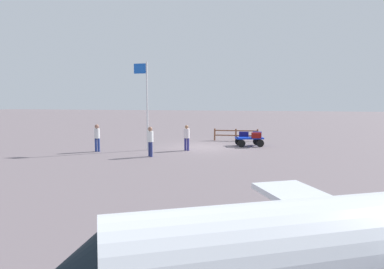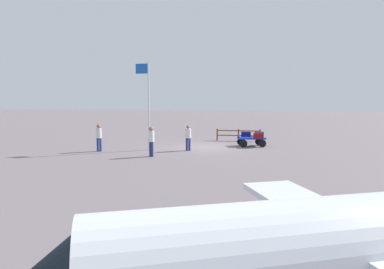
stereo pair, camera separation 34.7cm
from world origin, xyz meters
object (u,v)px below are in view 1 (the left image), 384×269
(luggage_cart, at_px, (249,140))
(suitcase_tan, at_px, (257,134))
(worker_supervisor, at_px, (97,136))
(flagpole, at_px, (146,99))
(worker_lead, at_px, (187,136))
(suitcase_olive, at_px, (256,135))
(suitcase_grey, at_px, (244,134))
(airplane_near, at_px, (362,249))
(worker_trailing, at_px, (150,139))

(luggage_cart, bearing_deg, suitcase_tan, -141.04)
(worker_supervisor, xyz_separation_m, flagpole, (-2.72, -1.14, 2.21))
(worker_lead, bearing_deg, suitcase_olive, -151.46)
(luggage_cart, height_order, suitcase_tan, suitcase_tan)
(worker_supervisor, bearing_deg, luggage_cart, -155.67)
(suitcase_grey, relative_size, suitcase_olive, 0.98)
(suitcase_grey, height_order, flagpole, flagpole)
(worker_lead, distance_m, worker_supervisor, 5.42)
(suitcase_grey, xyz_separation_m, airplane_near, (-2.31, 19.51, 0.46))
(suitcase_grey, xyz_separation_m, worker_trailing, (4.92, 5.69, 0.22))
(worker_supervisor, height_order, airplane_near, airplane_near)
(suitcase_olive, height_order, worker_supervisor, worker_supervisor)
(worker_lead, xyz_separation_m, worker_trailing, (1.55, 2.58, 0.06))
(suitcase_tan, xyz_separation_m, flagpole, (6.78, 3.34, 2.41))
(suitcase_olive, bearing_deg, airplane_near, 94.48)
(suitcase_tan, bearing_deg, airplane_near, 94.16)
(worker_lead, relative_size, airplane_near, 0.19)
(suitcase_tan, relative_size, worker_lead, 0.39)
(luggage_cart, bearing_deg, worker_supervisor, 24.33)
(suitcase_grey, height_order, worker_lead, worker_lead)
(flagpole, bearing_deg, worker_supervisor, 22.77)
(flagpole, bearing_deg, airplane_near, 116.89)
(suitcase_tan, relative_size, airplane_near, 0.07)
(suitcase_olive, height_order, flagpole, flagpole)
(airplane_near, xyz_separation_m, flagpole, (8.20, -16.17, 1.96))
(suitcase_olive, bearing_deg, worker_lead, 28.54)
(suitcase_tan, bearing_deg, suitcase_grey, -0.32)
(luggage_cart, relative_size, airplane_near, 0.23)
(suitcase_olive, xyz_separation_m, flagpole, (6.73, 2.53, 2.41))
(worker_lead, xyz_separation_m, airplane_near, (-5.68, 16.41, 0.30))
(suitcase_grey, bearing_deg, worker_lead, 42.64)
(worker_trailing, distance_m, worker_supervisor, 3.88)
(suitcase_grey, relative_size, airplane_near, 0.08)
(suitcase_grey, xyz_separation_m, worker_lead, (3.38, 3.11, 0.16))
(suitcase_grey, bearing_deg, suitcase_olive, 135.94)
(suitcase_grey, distance_m, worker_supervisor, 9.71)
(suitcase_grey, height_order, suitcase_tan, suitcase_tan)
(worker_trailing, bearing_deg, flagpole, -67.47)
(worker_lead, relative_size, worker_supervisor, 0.95)
(worker_trailing, height_order, airplane_near, airplane_near)
(worker_lead, xyz_separation_m, worker_supervisor, (5.24, 1.38, 0.05))
(suitcase_olive, relative_size, suitcase_tan, 1.07)
(worker_trailing, height_order, worker_supervisor, worker_trailing)
(suitcase_grey, distance_m, worker_lead, 4.59)
(worker_trailing, relative_size, airplane_near, 0.20)
(worker_supervisor, distance_m, airplane_near, 18.57)
(worker_trailing, distance_m, flagpole, 3.35)
(flagpole, bearing_deg, suitcase_olive, -159.39)
(suitcase_olive, height_order, airplane_near, airplane_near)
(worker_lead, distance_m, airplane_near, 17.36)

